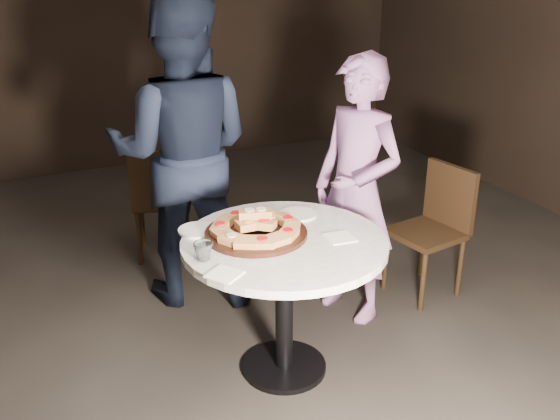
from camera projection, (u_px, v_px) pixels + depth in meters
name	position (u px, v px, depth m)	size (l,w,h in m)	color
floor	(250.00, 360.00, 3.24)	(7.00, 7.00, 0.00)	black
table	(284.00, 265.00, 2.95)	(1.25, 1.25, 0.73)	black
serving_board	(256.00, 233.00, 2.93)	(0.49, 0.49, 0.02)	black
focaccia_pile	(256.00, 225.00, 2.92)	(0.43, 0.44, 0.12)	#B47C46
plate_left	(198.00, 230.00, 2.98)	(0.19, 0.19, 0.01)	white
plate_right	(298.00, 214.00, 3.16)	(0.19, 0.19, 0.01)	white
water_glass	(203.00, 251.00, 2.69)	(0.09, 0.09, 0.08)	silver
napkin_near	(224.00, 274.00, 2.58)	(0.13, 0.13, 0.01)	white
napkin_far	(340.00, 237.00, 2.91)	(0.13, 0.13, 0.01)	white
chair_far	(161.00, 195.00, 4.15)	(0.47, 0.48, 0.80)	black
chair_right	(436.00, 221.00, 3.76)	(0.44, 0.43, 0.79)	black
diner_navy	(183.00, 153.00, 3.56)	(0.88, 0.68, 1.80)	black
diner_teal	(357.00, 191.00, 3.42)	(0.55, 0.36, 1.50)	#845C92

